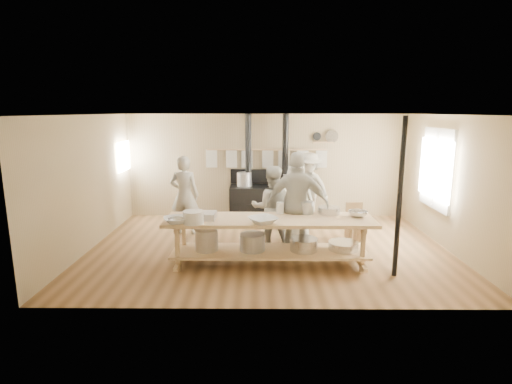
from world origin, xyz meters
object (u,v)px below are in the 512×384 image
stove (266,199)px  chair (355,229)px  cook_right (297,205)px  cook_by_window (309,188)px  prep_table (269,237)px  cook_far_left (184,195)px  roasting_pan (201,216)px  cook_center (296,204)px  cook_left (271,207)px

stove → chair: (1.85, -1.57, -0.29)m
stove → cook_right: size_ratio=1.33×
cook_by_window → prep_table: bearing=-73.6°
stove → cook_right: stove is taller
prep_table → cook_far_left: bearing=134.4°
chair → roasting_pan: 3.44m
cook_right → cook_by_window: size_ratio=1.15×
cook_far_left → cook_center: bearing=170.4°
chair → roasting_pan: bearing=-157.5°
stove → cook_center: (0.57, -1.76, 0.29)m
cook_right → chair: bearing=-134.0°
cook_far_left → chair: 3.73m
prep_table → cook_center: (0.57, 1.26, 0.29)m
prep_table → roasting_pan: roasting_pan is taller
prep_table → cook_by_window: size_ratio=2.13×
stove → prep_table: bearing=-90.0°
prep_table → chair: 2.37m
chair → cook_left: bearing=-167.3°
cook_far_left → chair: bearing=178.0°
stove → roasting_pan: (-1.18, -3.06, 0.39)m
cook_right → roasting_pan: size_ratio=3.79×
cook_left → cook_by_window: 2.15m
cook_right → chair: (1.33, 0.99, -0.75)m
stove → cook_center: bearing=-72.1°
cook_left → cook_far_left: bearing=-28.0°
cook_far_left → cook_center: 2.45m
cook_far_left → cook_left: 2.09m
cook_by_window → chair: bearing=-23.3°
prep_table → cook_left: 0.97m
cook_left → roasting_pan: 1.58m
cook_far_left → stove: bearing=-142.8°
stove → chair: 2.45m
cook_center → cook_right: 0.83m
stove → cook_by_window: size_ratio=1.54×
stove → cook_far_left: (-1.81, -1.18, 0.35)m
stove → prep_table: 3.02m
prep_table → cook_center: size_ratio=2.21×
cook_center → cook_right: cook_right is taller
cook_right → chair: size_ratio=2.54×
cook_right → chair: cook_right is taller
cook_right → cook_by_window: cook_right is taller
prep_table → roasting_pan: size_ratio=6.97×
cook_far_left → roasting_pan: cook_far_left is taller
cook_center → cook_by_window: bearing=-91.8°
stove → prep_table: size_ratio=0.72×
prep_table → cook_right: size_ratio=1.84×
cook_left → cook_right: (0.46, -0.47, 0.16)m
cook_right → stove: bearing=-69.3°
cook_right → cook_by_window: 2.45m
cook_right → chair: 1.82m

